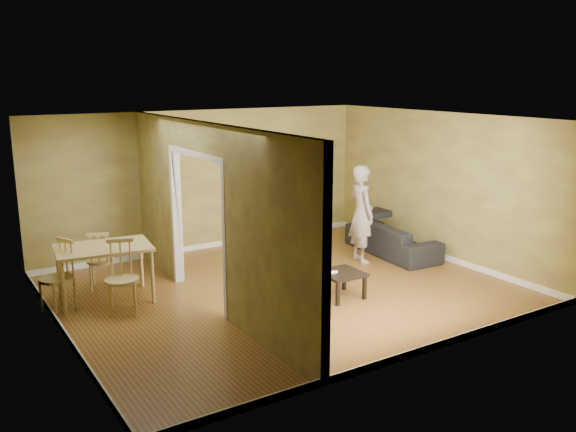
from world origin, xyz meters
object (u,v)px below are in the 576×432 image
(coffee_table, at_px, (341,276))
(chair_near, at_px, (122,278))
(bookshelf, at_px, (267,192))
(dining_table, at_px, (103,252))
(chair_left, at_px, (56,277))
(chair_far, at_px, (101,259))
(sofa, at_px, (392,234))
(person, at_px, (362,205))

(coffee_table, xyz_separation_m, chair_near, (-2.91, 1.12, 0.18))
(bookshelf, height_order, dining_table, bookshelf)
(chair_left, relative_size, chair_near, 1.00)
(chair_near, height_order, chair_far, chair_near)
(chair_far, bearing_deg, bookshelf, -142.30)
(dining_table, height_order, chair_left, chair_left)
(chair_left, bearing_deg, coffee_table, 42.50)
(bookshelf, height_order, coffee_table, bookshelf)
(dining_table, xyz_separation_m, chair_left, (-0.68, -0.07, -0.23))
(sofa, bearing_deg, person, 97.47)
(coffee_table, height_order, dining_table, dining_table)
(bookshelf, bearing_deg, sofa, -54.05)
(chair_far, bearing_deg, person, -172.12)
(person, bearing_deg, bookshelf, 29.82)
(coffee_table, bearing_deg, sofa, 31.14)
(person, height_order, bookshelf, person)
(coffee_table, bearing_deg, bookshelf, 78.37)
(coffee_table, xyz_separation_m, chair_far, (-2.87, 2.31, 0.13))
(bookshelf, bearing_deg, chair_near, -148.49)
(coffee_table, distance_m, chair_far, 3.69)
(person, bearing_deg, sofa, -76.14)
(chair_left, bearing_deg, person, 62.44)
(person, relative_size, chair_far, 2.17)
(sofa, height_order, bookshelf, bookshelf)
(person, bearing_deg, chair_far, 87.22)
(person, distance_m, chair_far, 4.41)
(bookshelf, distance_m, chair_left, 4.67)
(chair_near, xyz_separation_m, chair_far, (0.05, 1.19, -0.05))
(person, xyz_separation_m, chair_far, (-4.25, 1.05, -0.54))
(coffee_table, bearing_deg, dining_table, 149.83)
(dining_table, bearing_deg, coffee_table, -30.17)
(chair_near, bearing_deg, coffee_table, -2.76)
(dining_table, xyz_separation_m, chair_far, (0.11, 0.58, -0.28))
(bookshelf, relative_size, chair_far, 2.12)
(dining_table, bearing_deg, chair_near, -84.24)
(sofa, bearing_deg, chair_near, 96.68)
(bookshelf, bearing_deg, chair_left, -158.96)
(coffee_table, relative_size, dining_table, 0.44)
(bookshelf, xyz_separation_m, dining_table, (-3.66, -1.60, -0.24))
(bookshelf, xyz_separation_m, chair_far, (-3.55, -1.02, -0.52))
(chair_near, bearing_deg, chair_left, 162.50)
(sofa, bearing_deg, bookshelf, 40.62)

